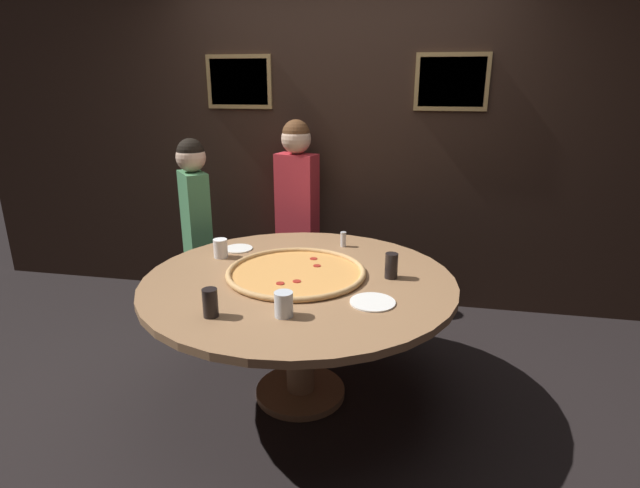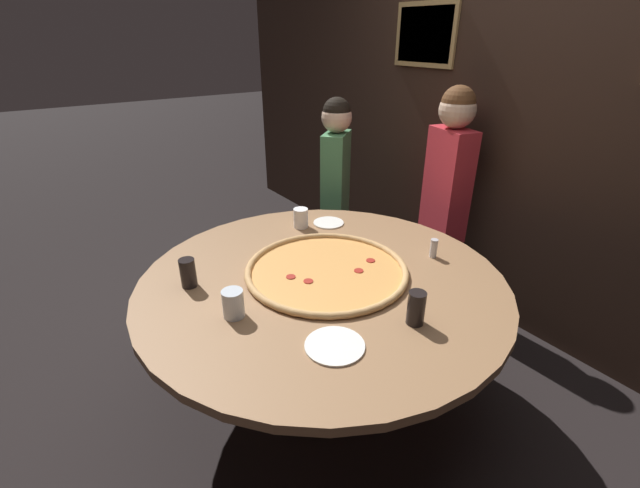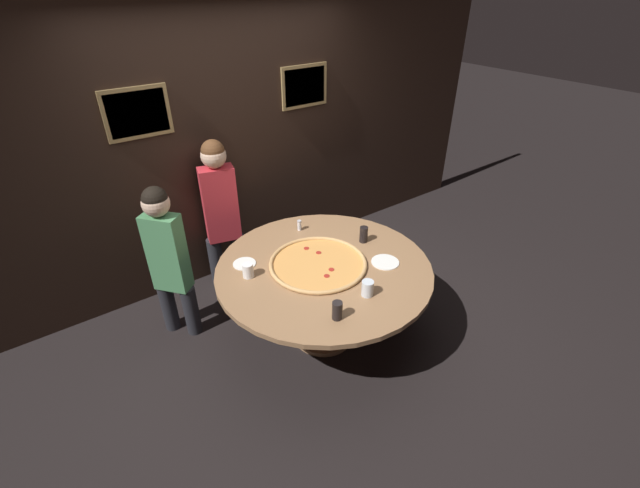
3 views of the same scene
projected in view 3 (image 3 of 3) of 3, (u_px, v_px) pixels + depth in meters
The scene contains 13 objects.
ground_plane at pixel (323, 335), 3.75m from camera, with size 24.00×24.00×0.00m, color black.
back_wall at pixel (233, 146), 4.04m from camera, with size 6.40×0.08×2.60m.
dining_table at pixel (324, 278), 3.42m from camera, with size 1.70×1.70×0.74m.
giant_pizza at pixel (318, 263), 3.36m from camera, with size 0.77×0.77×0.03m.
drink_cup_near_right at pixel (364, 234), 3.63m from camera, with size 0.07×0.07×0.14m, color black.
drink_cup_near_left at pixel (367, 288), 3.03m from camera, with size 0.09×0.09×0.12m, color silver.
drink_cup_beside_pizza at pixel (337, 310), 2.82m from camera, with size 0.07×0.07×0.13m, color black.
drink_cup_front_edge at pixel (248, 270), 3.21m from camera, with size 0.08×0.08×0.11m, color white.
white_plate_beside_cup at pixel (244, 264), 3.38m from camera, with size 0.18×0.18×0.01m, color white.
white_plate_near_front at pixel (385, 262), 3.40m from camera, with size 0.22×0.22×0.01m, color white.
condiment_shaker at pixel (299, 225), 3.80m from camera, with size 0.04×0.04×0.10m.
diner_far_left at pixel (221, 207), 3.97m from camera, with size 0.39×0.23×1.49m.
diner_far_right at pixel (168, 256), 3.40m from camera, with size 0.32×0.35×1.38m.
Camera 3 is at (-1.63, -2.19, 2.69)m, focal length 24.00 mm.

